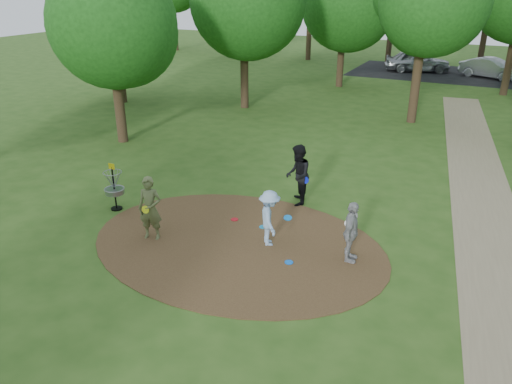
% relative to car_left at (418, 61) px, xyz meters
% --- Properties ---
extents(ground, '(100.00, 100.00, 0.00)m').
position_rel_car_left_xyz_m(ground, '(0.31, -30.05, -0.82)').
color(ground, '#2D5119').
rests_on(ground, ground).
extents(dirt_clearing, '(8.40, 8.40, 0.02)m').
position_rel_car_left_xyz_m(dirt_clearing, '(0.31, -30.05, -0.81)').
color(dirt_clearing, '#47301C').
rests_on(dirt_clearing, ground).
extents(footpath, '(7.55, 39.89, 0.01)m').
position_rel_car_left_xyz_m(footpath, '(6.81, -28.05, -0.81)').
color(footpath, '#8C7A5B').
rests_on(footpath, ground).
extents(parking_lot, '(14.00, 8.00, 0.01)m').
position_rel_car_left_xyz_m(parking_lot, '(2.31, -0.05, -0.81)').
color(parking_lot, black).
rests_on(parking_lot, ground).
extents(player_observer_with_disc, '(0.77, 0.61, 1.84)m').
position_rel_car_left_xyz_m(player_observer_with_disc, '(-1.98, -30.80, 0.10)').
color(player_observer_with_disc, '#5D673B').
rests_on(player_observer_with_disc, ground).
extents(player_throwing_with_disc, '(1.21, 1.18, 1.58)m').
position_rel_car_left_xyz_m(player_throwing_with_disc, '(1.12, -29.65, -0.03)').
color(player_throwing_with_disc, '#98BAE2').
rests_on(player_throwing_with_disc, ground).
extents(player_walking_with_disc, '(1.04, 1.16, 1.98)m').
position_rel_car_left_xyz_m(player_walking_with_disc, '(0.80, -26.82, 0.17)').
color(player_walking_with_disc, black).
rests_on(player_walking_with_disc, ground).
extents(player_waiting_with_disc, '(0.49, 1.00, 1.66)m').
position_rel_car_left_xyz_m(player_waiting_with_disc, '(3.34, -29.54, 0.01)').
color(player_waiting_with_disc, '#9B9B9E').
rests_on(player_waiting_with_disc, ground).
extents(disc_ground_cyan, '(0.22, 0.22, 0.02)m').
position_rel_car_left_xyz_m(disc_ground_cyan, '(0.55, -28.86, -0.79)').
color(disc_ground_cyan, '#198DCC').
rests_on(disc_ground_cyan, dirt_clearing).
extents(disc_ground_blue, '(0.22, 0.22, 0.02)m').
position_rel_car_left_xyz_m(disc_ground_blue, '(2.00, -30.35, -0.79)').
color(disc_ground_blue, blue).
rests_on(disc_ground_blue, dirt_clearing).
extents(disc_ground_red, '(0.22, 0.22, 0.02)m').
position_rel_car_left_xyz_m(disc_ground_red, '(-0.44, -28.80, -0.79)').
color(disc_ground_red, red).
rests_on(disc_ground_red, dirt_clearing).
extents(car_left, '(5.16, 3.34, 1.63)m').
position_rel_car_left_xyz_m(car_left, '(0.00, 0.00, 0.00)').
color(car_left, '#9B9EA2').
rests_on(car_left, ground).
extents(car_right, '(4.58, 3.06, 1.43)m').
position_rel_car_left_xyz_m(car_right, '(5.26, -0.46, -0.10)').
color(car_right, '#A1A3A9').
rests_on(car_right, ground).
extents(disc_golf_basket, '(0.63, 0.63, 1.54)m').
position_rel_car_left_xyz_m(disc_golf_basket, '(-4.19, -29.75, 0.06)').
color(disc_golf_basket, black).
rests_on(disc_golf_basket, ground).
extents(tree_ring, '(37.69, 46.21, 9.69)m').
position_rel_car_left_xyz_m(tree_ring, '(2.43, -20.96, 4.51)').
color(tree_ring, '#332316').
rests_on(tree_ring, ground).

